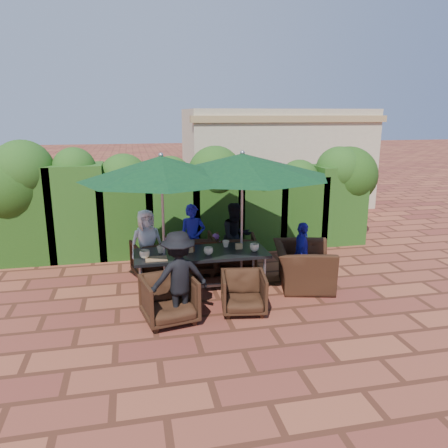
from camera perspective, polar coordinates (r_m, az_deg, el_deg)
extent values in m
plane|color=brown|center=(7.99, -1.49, -8.26)|extent=(80.00, 80.00, 0.00)
cube|color=black|center=(7.52, -3.02, -3.85)|extent=(2.27, 0.90, 0.05)
cube|color=gray|center=(7.73, -2.96, -8.12)|extent=(2.07, 0.05, 0.05)
cylinder|color=gray|center=(7.24, -10.74, -7.99)|extent=(0.05, 0.05, 0.70)
cylinder|color=gray|center=(7.89, -10.89, -6.10)|extent=(0.05, 0.05, 0.70)
cylinder|color=gray|center=(7.55, 5.30, -6.85)|extent=(0.05, 0.05, 0.70)
cylinder|color=gray|center=(8.18, 3.85, -5.13)|extent=(0.05, 0.05, 0.70)
cylinder|color=gray|center=(7.65, -7.61, -9.35)|extent=(0.44, 0.44, 0.03)
cylinder|color=gray|center=(7.26, -7.91, -0.73)|extent=(0.04, 0.04, 2.40)
cone|color=black|center=(7.06, -8.19, 7.28)|extent=(2.64, 2.64, 0.38)
sphere|color=gray|center=(7.04, -8.25, 8.90)|extent=(0.08, 0.08, 0.08)
cylinder|color=gray|center=(7.98, 2.24, -8.19)|extent=(0.44, 0.44, 0.03)
cylinder|color=gray|center=(7.61, 2.33, 0.09)|extent=(0.04, 0.04, 2.40)
cone|color=black|center=(7.42, 2.41, 7.75)|extent=(3.00, 3.00, 0.38)
sphere|color=gray|center=(7.40, 2.42, 9.28)|extent=(0.08, 0.08, 0.08)
imported|color=black|center=(8.51, -9.19, -4.26)|extent=(0.89, 0.85, 0.77)
imported|color=black|center=(8.60, -4.07, -3.66)|extent=(0.83, 0.78, 0.84)
imported|color=black|center=(8.70, 1.56, -3.57)|extent=(0.89, 0.85, 0.79)
imported|color=black|center=(6.67, -7.17, -9.45)|extent=(0.88, 0.85, 0.78)
imported|color=black|center=(6.95, 2.58, -8.71)|extent=(0.77, 0.73, 0.70)
imported|color=black|center=(8.02, 10.31, -4.54)|extent=(1.01, 1.31, 1.01)
imported|color=white|center=(8.45, -10.06, -2.50)|extent=(0.73, 0.54, 1.31)
imported|color=#201FA9|center=(8.52, -4.11, -1.96)|extent=(0.54, 0.46, 1.37)
imported|color=black|center=(8.65, 1.55, -1.69)|extent=(0.73, 0.55, 1.37)
imported|color=black|center=(6.56, -5.93, -6.91)|extent=(0.96, 0.58, 1.40)
imported|color=#201FA9|center=(8.04, 10.09, -3.88)|extent=(0.59, 0.77, 1.17)
imported|color=#D74B8F|center=(8.52, -7.44, -4.28)|extent=(0.29, 0.25, 0.74)
imported|color=#A34DA8|center=(8.59, -0.98, -3.82)|extent=(0.33, 0.29, 0.79)
imported|color=#248629|center=(12.03, 1.36, 3.41)|extent=(1.58, 0.96, 1.60)
imported|color=#D74B8F|center=(12.60, 6.77, 4.12)|extent=(0.92, 0.68, 1.73)
imported|color=gray|center=(12.61, 10.40, 3.93)|extent=(1.19, 1.01, 1.70)
imported|color=beige|center=(7.28, -10.30, -3.92)|extent=(0.17, 0.17, 0.14)
imported|color=beige|center=(7.51, -8.27, -3.32)|extent=(0.13, 0.13, 0.12)
imported|color=beige|center=(7.36, -2.05, -3.54)|extent=(0.16, 0.16, 0.13)
imported|color=beige|center=(7.77, 0.24, -2.60)|extent=(0.12, 0.12, 0.12)
imported|color=beige|center=(7.56, 3.98, -3.06)|extent=(0.16, 0.16, 0.13)
cylinder|color=#B20C0A|center=(7.50, -4.30, -3.05)|extent=(0.04, 0.04, 0.17)
cylinder|color=#4C230C|center=(7.52, -4.03, -2.98)|extent=(0.04, 0.04, 0.17)
cube|color=#966F48|center=(7.22, -8.84, -4.51)|extent=(0.35, 0.25, 0.02)
cube|color=tan|center=(7.49, -4.51, -3.36)|extent=(0.12, 0.06, 0.10)
cube|color=tan|center=(7.66, 1.95, -2.92)|extent=(0.12, 0.06, 0.10)
cube|color=#1A380F|center=(10.01, -24.23, 1.18)|extent=(1.15, 0.95, 2.03)
sphere|color=#1A380F|center=(9.87, -24.77, 6.35)|extent=(1.25, 1.25, 1.25)
cube|color=#1A380F|center=(9.85, -18.55, 1.53)|extent=(1.15, 0.95, 2.03)
sphere|color=#1A380F|center=(9.70, -18.97, 6.82)|extent=(0.90, 0.90, 0.90)
cube|color=#1A380F|center=(9.80, -12.69, 1.19)|extent=(1.15, 0.95, 1.81)
sphere|color=#1A380F|center=(9.66, -12.95, 5.83)|extent=(1.06, 1.06, 1.06)
cube|color=#1A380F|center=(9.84, -6.86, 1.46)|extent=(1.15, 0.95, 1.80)
sphere|color=#1A380F|center=(9.70, -7.00, 6.07)|extent=(0.94, 0.94, 0.94)
cube|color=#1A380F|center=(9.97, -1.13, 1.92)|extent=(1.15, 0.95, 1.86)
sphere|color=#1A380F|center=(9.82, -1.16, 6.67)|extent=(1.22, 1.22, 1.22)
cube|color=#1A380F|center=(10.22, 4.38, 1.60)|extent=(1.15, 0.95, 1.66)
sphere|color=#1A380F|center=(10.09, 4.46, 5.64)|extent=(1.02, 1.02, 1.02)
cube|color=#1A380F|center=(10.54, 9.61, 1.85)|extent=(1.15, 0.95, 1.66)
sphere|color=#1A380F|center=(10.41, 9.77, 5.79)|extent=(0.92, 0.92, 0.92)
cube|color=#1A380F|center=(10.93, 14.52, 2.55)|extent=(1.15, 0.95, 1.86)
sphere|color=#1A380F|center=(10.80, 14.79, 6.86)|extent=(1.11, 1.11, 1.11)
sphere|color=#1A380F|center=(10.08, -26.12, 4.47)|extent=(1.60, 1.60, 1.60)
sphere|color=#1A380F|center=(11.04, 15.91, 6.11)|extent=(1.40, 1.40, 1.40)
cube|color=#C8B994|center=(15.13, 6.73, 8.61)|extent=(6.00, 3.00, 3.20)
cube|color=tan|center=(13.70, 8.88, 13.41)|extent=(6.20, 0.25, 0.20)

